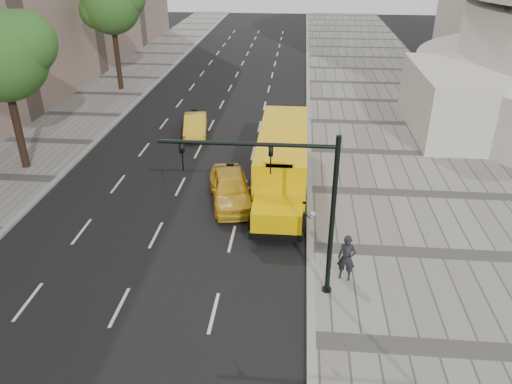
# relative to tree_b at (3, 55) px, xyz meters

# --- Properties ---
(ground) EXTENTS (140.00, 140.00, 0.00)m
(ground) POSITION_rel_tree_b_xyz_m (10.41, -1.50, -6.59)
(ground) COLOR black
(ground) RESTS_ON ground
(sidewalk_museum) EXTENTS (12.00, 140.00, 0.15)m
(sidewalk_museum) POSITION_rel_tree_b_xyz_m (22.41, -1.50, -6.51)
(sidewalk_museum) COLOR gray
(sidewalk_museum) RESTS_ON ground
(sidewalk_far) EXTENTS (6.00, 140.00, 0.15)m
(sidewalk_far) POSITION_rel_tree_b_xyz_m (-0.59, -1.50, -6.51)
(sidewalk_far) COLOR gray
(sidewalk_far) RESTS_ON ground
(curb_museum) EXTENTS (0.30, 140.00, 0.15)m
(curb_museum) POSITION_rel_tree_b_xyz_m (16.41, -1.50, -6.51)
(curb_museum) COLOR gray
(curb_museum) RESTS_ON ground
(curb_far) EXTENTS (0.30, 140.00, 0.15)m
(curb_far) POSITION_rel_tree_b_xyz_m (2.41, -1.50, -6.51)
(curb_far) COLOR gray
(curb_far) RESTS_ON ground
(tree_b) EXTENTS (5.50, 4.89, 9.00)m
(tree_b) POSITION_rel_tree_b_xyz_m (0.00, 0.00, 0.00)
(tree_b) COLOR black
(tree_b) RESTS_ON ground
(tree_c) EXTENTS (5.39, 4.80, 9.58)m
(tree_c) POSITION_rel_tree_b_xyz_m (-0.00, 16.88, 0.62)
(tree_c) COLOR black
(tree_c) RESTS_ON ground
(school_bus) EXTENTS (2.96, 11.56, 3.19)m
(school_bus) POSITION_rel_tree_b_xyz_m (14.91, -0.92, -4.82)
(school_bus) COLOR #F0B900
(school_bus) RESTS_ON ground
(taxi_near) EXTENTS (3.04, 5.16, 1.65)m
(taxi_near) POSITION_rel_tree_b_xyz_m (12.41, -3.10, -5.77)
(taxi_near) COLOR yellow
(taxi_near) RESTS_ON ground
(taxi_far) EXTENTS (2.10, 4.35, 1.37)m
(taxi_far) POSITION_rel_tree_b_xyz_m (8.69, 6.44, -5.90)
(taxi_far) COLOR yellow
(taxi_far) RESTS_ON ground
(pedestrian) EXTENTS (0.78, 0.61, 1.90)m
(pedestrian) POSITION_rel_tree_b_xyz_m (17.74, -9.19, -5.49)
(pedestrian) COLOR black
(pedestrian) RESTS_ON sidewalk_museum
(traffic_signal) EXTENTS (6.18, 0.36, 6.40)m
(traffic_signal) POSITION_rel_tree_b_xyz_m (15.60, -10.03, -2.50)
(traffic_signal) COLOR black
(traffic_signal) RESTS_ON ground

